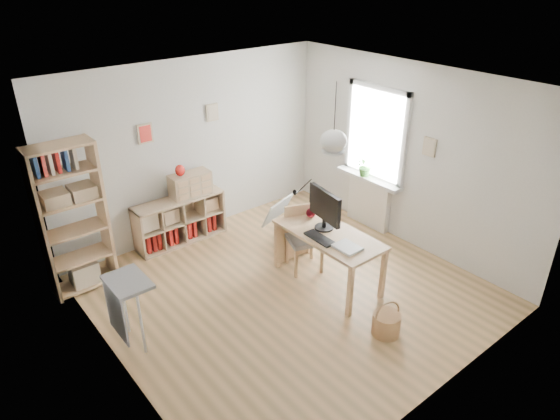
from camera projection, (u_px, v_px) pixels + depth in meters
ground at (288, 291)px, 6.59m from camera, size 4.50×4.50×0.00m
room_shell at (334, 141)px, 5.88m from camera, size 4.50×4.50×4.50m
window_unit at (376, 133)px, 7.54m from camera, size 0.07×1.16×1.46m
radiator at (369, 202)px, 8.05m from camera, size 0.10×0.80×0.80m
windowsill at (369, 178)px, 7.82m from camera, size 0.22×1.20×0.06m
desk at (329, 239)px, 6.49m from camera, size 0.70×1.50×0.75m
cube_shelf at (178, 223)px, 7.63m from camera, size 1.40×0.38×0.72m
tall_bookshelf at (71, 214)px, 6.20m from camera, size 0.80×0.38×2.00m
side_table at (124, 296)px, 5.38m from camera, size 0.40×0.55×0.85m
chair at (303, 234)px, 6.90m from camera, size 0.57×0.57×0.91m
wicker_basket at (386, 323)px, 5.79m from camera, size 0.33×0.33×0.45m
storage_chest at (295, 229)px, 7.64m from camera, size 0.80×0.85×0.65m
monitor at (325, 208)px, 6.42m from camera, size 0.25×0.62×0.54m
keyboard at (320, 238)px, 6.31m from camera, size 0.18×0.45×0.02m
task_lamp at (302, 195)px, 6.78m from camera, size 0.41×0.15×0.43m
yarn_ball at (311, 213)px, 6.82m from camera, size 0.13×0.13×0.13m
paper_tray at (347, 247)px, 6.10m from camera, size 0.25×0.32×0.03m
drawer_chest at (190, 184)px, 7.47m from camera, size 0.62×0.29×0.35m
red_vase at (180, 170)px, 7.27m from camera, size 0.14×0.14×0.17m
potted_plant at (366, 166)px, 7.78m from camera, size 0.36×0.33×0.33m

